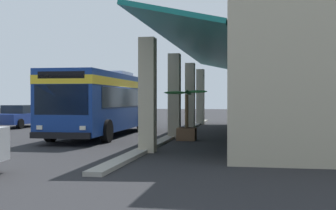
{
  "coord_description": "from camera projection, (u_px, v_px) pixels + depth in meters",
  "views": [
    {
      "loc": [
        21.25,
        6.79,
        1.88
      ],
      "look_at": [
        3.26,
        3.47,
        1.63
      ],
      "focal_mm": 47.57,
      "sensor_mm": 36.0,
      "label": 1
    }
  ],
  "objects": [
    {
      "name": "ground",
      "position": [
        276.0,
        139.0,
        20.71
      ],
      "size": [
        120.0,
        120.0,
        0.0
      ],
      "primitive_type": "plane",
      "color": "#262628"
    },
    {
      "name": "curb_strip",
      "position": [
        180.0,
        132.0,
        24.02
      ],
      "size": [
        27.11,
        0.5,
        0.12
      ],
      "primitive_type": "cube",
      "color": "#9E998E",
      "rests_on": "ground"
    },
    {
      "name": "transit_bus",
      "position": [
        104.0,
        99.0,
        22.88
      ],
      "size": [
        11.26,
        2.99,
        3.34
      ],
      "color": "navy",
      "rests_on": "ground"
    },
    {
      "name": "parked_sedan_blue",
      "position": [
        21.0,
        116.0,
        29.44
      ],
      "size": [
        4.46,
        2.13,
        1.47
      ],
      "color": "navy",
      "rests_on": "ground"
    },
    {
      "name": "potted_palm",
      "position": [
        187.0,
        127.0,
        20.15
      ],
      "size": [
        1.66,
        2.03,
        2.31
      ],
      "color": "brown",
      "rests_on": "ground"
    }
  ]
}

